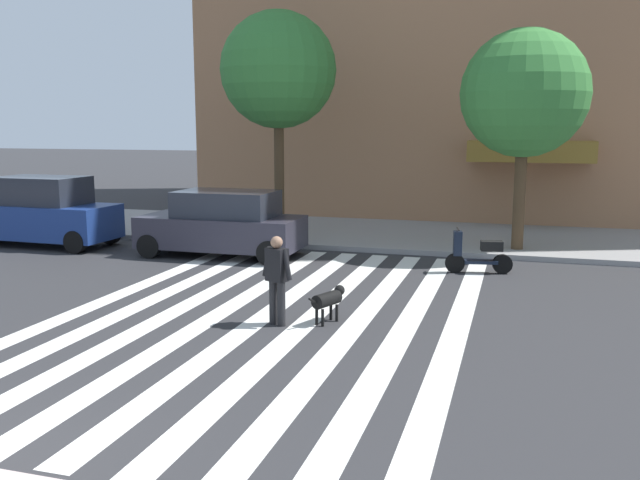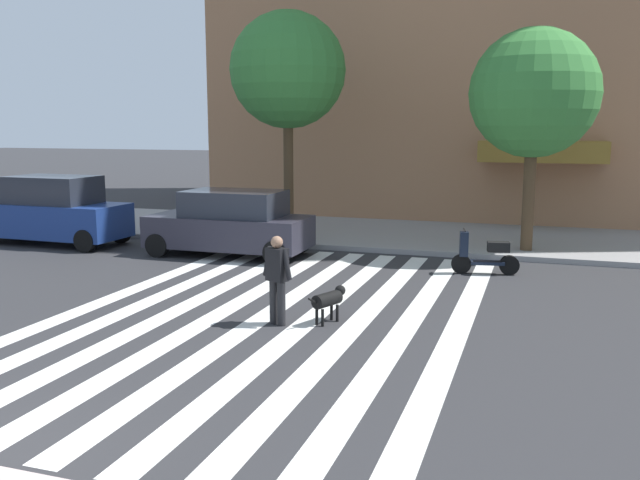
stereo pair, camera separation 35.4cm
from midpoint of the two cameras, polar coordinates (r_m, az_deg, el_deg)
name	(u,v)px [view 2 (the right image)]	position (r m, az deg, el deg)	size (l,w,h in m)	color
ground_plane	(223,308)	(13.64, -7.44, -5.72)	(160.00, 160.00, 0.00)	#2B2B2D
sidewalk_far	(353,232)	(22.57, 3.27, 0.64)	(80.00, 6.00, 0.15)	gray
crosswalk_stripes	(271,312)	(13.24, -3.43, -6.11)	(7.65, 12.82, 0.01)	silver
parked_car_near_curb	(50,212)	(22.22, -21.38, 2.23)	(4.92, 2.00, 2.09)	navy
parked_car_behind_first	(230,224)	(18.96, -7.04, 1.38)	(4.48, 1.99, 1.82)	#2B2A35
parked_scooter	(485,255)	(16.98, 14.37, -1.24)	(1.62, 0.60, 1.11)	black
street_tree_nearest	(288,71)	(21.80, -2.26, 14.09)	(3.65, 3.65, 6.99)	#4C3823
street_tree_middle	(534,94)	(19.58, 18.13, 11.66)	(3.49, 3.49, 6.06)	#4C3823
pedestrian_dog_walker	(277,275)	(12.22, -2.81, -2.97)	(0.68, 0.37, 1.64)	black
dog_on_leash	(329,299)	(12.44, 1.59, -5.03)	(0.51, 0.96, 0.65)	black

